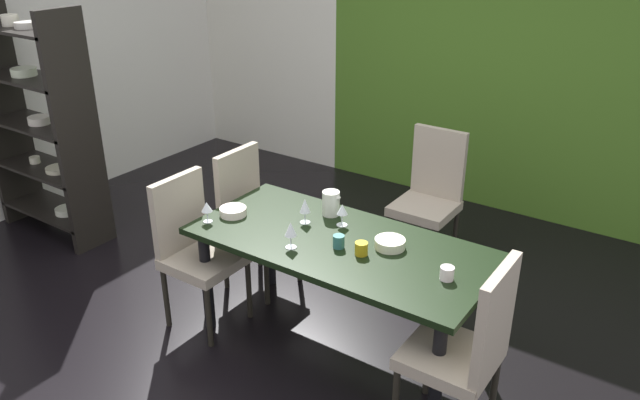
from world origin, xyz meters
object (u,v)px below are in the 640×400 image
(chair_left_far, at_px, (252,213))
(pitcher_south, at_px, (331,203))
(dining_table, at_px, (340,254))
(wine_glass_center, at_px, (291,230))
(wine_glass_west, at_px, (342,210))
(display_shelf, at_px, (39,124))
(chair_right_near, at_px, (468,346))
(serving_bowl_front, at_px, (233,211))
(wine_glass_left, at_px, (305,206))
(serving_bowl_east, at_px, (390,243))
(cup_corner, at_px, (361,249))
(chair_head_far, at_px, (430,192))
(cup_rear, at_px, (447,273))
(chair_left_near, at_px, (194,245))
(cup_near_window, at_px, (339,241))
(wine_glass_north, at_px, (207,207))

(chair_left_far, height_order, pitcher_south, chair_left_far)
(dining_table, distance_m, wine_glass_center, 0.36)
(chair_left_far, height_order, wine_glass_west, chair_left_far)
(dining_table, height_order, display_shelf, display_shelf)
(chair_right_near, height_order, wine_glass_west, chair_right_near)
(serving_bowl_front, bearing_deg, pitcher_south, 35.02)
(wine_glass_west, bearing_deg, wine_glass_left, -154.32)
(dining_table, xyz_separation_m, serving_bowl_east, (0.28, 0.09, 0.12))
(cup_corner, bearing_deg, chair_right_near, -16.25)
(chair_head_far, bearing_deg, wine_glass_left, 77.14)
(serving_bowl_east, bearing_deg, cup_rear, -17.84)
(chair_right_near, xyz_separation_m, wine_glass_center, (-1.12, 0.06, 0.28))
(wine_glass_left, bearing_deg, chair_left_near, -149.67)
(display_shelf, bearing_deg, dining_table, 0.94)
(serving_bowl_front, bearing_deg, chair_left_near, -133.02)
(dining_table, bearing_deg, pitcher_south, 132.09)
(display_shelf, bearing_deg, wine_glass_west, 4.67)
(chair_head_far, bearing_deg, display_shelf, 25.67)
(cup_near_window, bearing_deg, display_shelf, 179.54)
(chair_left_far, height_order, chair_right_near, chair_right_near)
(serving_bowl_east, distance_m, pitcher_south, 0.55)
(chair_left_far, distance_m, chair_head_far, 1.36)
(wine_glass_center, bearing_deg, chair_left_far, 145.30)
(display_shelf, bearing_deg, wine_glass_north, -5.90)
(dining_table, distance_m, chair_head_far, 1.31)
(wine_glass_west, bearing_deg, chair_left_far, 172.68)
(wine_glass_left, height_order, wine_glass_north, wine_glass_left)
(dining_table, relative_size, wine_glass_north, 13.40)
(chair_left_far, bearing_deg, cup_rear, 78.76)
(chair_left_far, bearing_deg, chair_right_near, 72.99)
(wine_glass_north, height_order, wine_glass_center, wine_glass_center)
(cup_rear, bearing_deg, chair_left_near, -171.34)
(wine_glass_north, xyz_separation_m, pitcher_south, (0.58, 0.52, -0.02))
(wine_glass_west, bearing_deg, display_shelf, -175.33)
(chair_left_near, xyz_separation_m, wine_glass_west, (0.82, 0.46, 0.29))
(chair_left_far, relative_size, chair_left_near, 1.01)
(pitcher_south, bearing_deg, wine_glass_left, -110.64)
(chair_head_far, xyz_separation_m, cup_corner, (0.21, -1.37, 0.21))
(wine_glass_west, xyz_separation_m, cup_rear, (0.79, -0.22, -0.07))
(chair_left_far, distance_m, wine_glass_left, 0.71)
(cup_rear, bearing_deg, serving_bowl_east, 162.16)
(wine_glass_west, relative_size, cup_rear, 1.90)
(chair_right_near, distance_m, serving_bowl_east, 0.78)
(wine_glass_north, relative_size, serving_bowl_east, 0.76)
(chair_left_near, bearing_deg, chair_right_near, 90.00)
(chair_left_far, height_order, display_shelf, display_shelf)
(cup_near_window, bearing_deg, wine_glass_left, 156.82)
(chair_right_near, bearing_deg, pitcher_south, 64.88)
(chair_left_far, distance_m, wine_glass_north, 0.62)
(wine_glass_center, distance_m, pitcher_south, 0.49)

